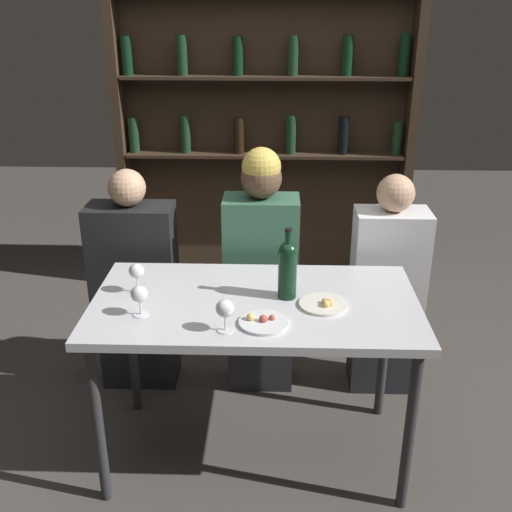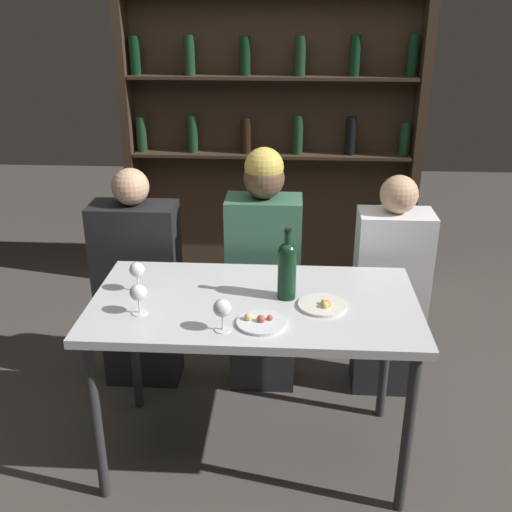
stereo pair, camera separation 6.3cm
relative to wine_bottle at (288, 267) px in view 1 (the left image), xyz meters
name	(u,v)px [view 1 (the left image)]	position (x,y,z in m)	size (l,w,h in m)	color
ground_plane	(255,451)	(-0.13, -0.03, -0.91)	(10.00, 10.00, 0.00)	#47423D
dining_table	(255,316)	(-0.13, -0.03, -0.21)	(1.33, 0.72, 0.78)	silver
wine_rack_wall	(265,123)	(-0.13, 1.81, 0.24)	(1.97, 0.21, 2.22)	#38281C
wine_bottle	(288,267)	(0.00, 0.00, 0.00)	(0.08, 0.08, 0.30)	black
wine_glass_0	(137,272)	(-0.62, 0.02, -0.04)	(0.06, 0.06, 0.13)	silver
wine_glass_1	(225,309)	(-0.23, -0.28, -0.05)	(0.07, 0.07, 0.13)	silver
wine_glass_2	(139,295)	(-0.57, -0.17, -0.05)	(0.07, 0.07, 0.12)	silver
food_plate_0	(324,304)	(0.15, -0.08, -0.13)	(0.19, 0.19, 0.04)	silver
food_plate_1	(263,322)	(-0.09, -0.23, -0.13)	(0.19, 0.19, 0.04)	silver
seated_person_left	(136,288)	(-0.76, 0.53, -0.37)	(0.42, 0.22, 1.17)	#26262B
seated_person_center	(261,276)	(-0.12, 0.53, -0.29)	(0.37, 0.22, 1.28)	#26262B
seated_person_right	(386,292)	(0.52, 0.53, -0.37)	(0.36, 0.22, 1.16)	#26262B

